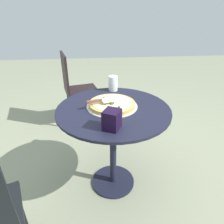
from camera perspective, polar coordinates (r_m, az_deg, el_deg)
ground_plane at (r=1.82m, az=0.31°, el=-19.85°), size 10.00×10.00×0.00m
patio_table at (r=1.45m, az=0.37°, el=-4.40°), size 0.81×0.81×0.73m
pizza_on_tray at (r=1.39m, az=0.00°, el=2.33°), size 0.37×0.37×0.05m
pizza_server at (r=1.35m, az=-3.26°, el=3.36°), size 0.11×0.22×0.02m
drinking_cup at (r=1.66m, az=0.33°, el=8.46°), size 0.08×0.08×0.13m
napkin_dispenser at (r=1.11m, az=-0.03°, el=-2.24°), size 0.13×0.12×0.12m
patio_chair_near at (r=2.46m, az=-10.88°, el=7.80°), size 0.48×0.48×0.91m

